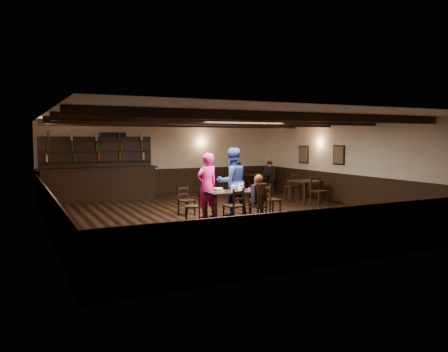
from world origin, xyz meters
name	(u,v)px	position (x,y,z in m)	size (l,w,h in m)	color
ground	(223,216)	(0.00, 0.00, 0.00)	(10.00, 10.00, 0.00)	black
room_shell	(223,153)	(0.01, 0.04, 1.75)	(9.02, 10.02, 2.71)	beige
dining_table	(234,194)	(0.09, -0.45, 0.66)	(1.47, 0.74, 0.75)	black
chair_near_left	(236,203)	(-0.18, -1.07, 0.53)	(0.53, 0.52, 0.90)	black
chair_near_right	(260,205)	(0.50, -1.12, 0.45)	(0.44, 0.43, 0.77)	black
chair_end_left	(196,204)	(-1.06, -0.58, 0.51)	(0.51, 0.52, 0.87)	black
chair_end_right	(269,197)	(1.18, -0.47, 0.52)	(0.41, 0.43, 0.89)	black
chair_far_pushed	(185,198)	(-0.85, 0.72, 0.48)	(0.48, 0.47, 0.82)	black
woman_pink	(207,186)	(-0.49, -0.01, 0.88)	(0.64, 0.42, 1.76)	#FE1AA1
man_blue	(232,182)	(0.28, 0.02, 0.94)	(0.92, 0.71, 1.89)	navy
seated_person	(258,190)	(0.48, -1.07, 0.81)	(0.32, 0.48, 0.78)	black
cake	(218,190)	(-0.34, -0.39, 0.80)	(0.31, 0.31, 0.10)	white
plate_stack_a	(234,188)	(0.05, -0.52, 0.83)	(0.16, 0.16, 0.15)	white
plate_stack_b	(241,187)	(0.34, -0.39, 0.84)	(0.15, 0.15, 0.18)	white
tea_light	(233,190)	(0.12, -0.35, 0.78)	(0.04, 0.04, 0.06)	#A5A8AD
salt_shaker	(249,189)	(0.50, -0.56, 0.79)	(0.03, 0.03, 0.08)	silver
pepper_shaker	(250,189)	(0.54, -0.52, 0.79)	(0.03, 0.03, 0.08)	#A5A8AD
drink_glass	(243,188)	(0.43, -0.32, 0.80)	(0.07, 0.07, 0.10)	silver
menu_red	(253,190)	(0.63, -0.53, 0.75)	(0.28, 0.20, 0.00)	maroon
menu_blue	(250,189)	(0.68, -0.30, 0.75)	(0.34, 0.24, 0.00)	#0D0E42
bar_counter	(99,179)	(-2.47, 4.72, 0.73)	(4.01, 0.70, 2.20)	black
back_table_a	(305,183)	(3.55, 1.04, 0.66)	(0.98, 0.98, 0.75)	black
back_table_b	(258,177)	(3.39, 3.88, 0.65)	(1.08, 1.08, 0.75)	black
bg_patron_left	(238,172)	(2.46, 3.73, 0.87)	(0.26, 0.40, 0.80)	black
bg_patron_right	(270,171)	(3.95, 3.89, 0.86)	(0.33, 0.43, 0.79)	black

